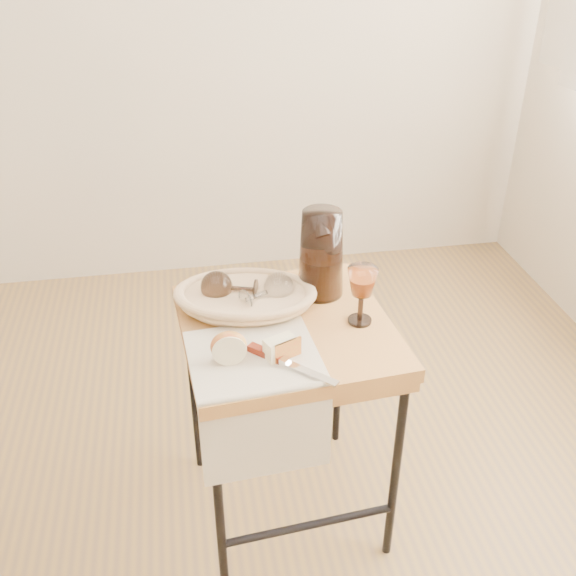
{
  "coord_description": "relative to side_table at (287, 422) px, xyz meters",
  "views": [
    {
      "loc": [
        0.15,
        -1.12,
        1.63
      ],
      "look_at": [
        0.38,
        0.23,
        0.79
      ],
      "focal_mm": 41.15,
      "sensor_mm": 36.0,
      "label": 1
    }
  ],
  "objects": [
    {
      "name": "goblet_lying_b",
      "position": [
        -0.05,
        0.08,
        0.39
      ],
      "size": [
        0.16,
        0.13,
        0.08
      ],
      "primitive_type": null,
      "rotation": [
        0.0,
        0.0,
        0.47
      ],
      "color": "white",
      "rests_on": "bread_basket"
    },
    {
      "name": "apple_half",
      "position": [
        -0.16,
        -0.13,
        0.38
      ],
      "size": [
        0.09,
        0.04,
        0.08
      ],
      "primitive_type": "ellipsoid",
      "rotation": [
        0.0,
        0.0,
        -0.0
      ],
      "color": "red",
      "rests_on": "tea_towel"
    },
    {
      "name": "apple_wedge",
      "position": [
        -0.04,
        -0.14,
        0.37
      ],
      "size": [
        0.08,
        0.07,
        0.05
      ],
      "primitive_type": "cube",
      "rotation": [
        0.0,
        0.0,
        0.41
      ],
      "color": "#FFEFBE",
      "rests_on": "tea_towel"
    },
    {
      "name": "bread_basket",
      "position": [
        -0.09,
        0.1,
        0.36
      ],
      "size": [
        0.37,
        0.29,
        0.05
      ],
      "primitive_type": null,
      "rotation": [
        0.0,
        0.0,
        -0.18
      ],
      "color": "tan",
      "rests_on": "side_table"
    },
    {
      "name": "goblet_lying_a",
      "position": [
        -0.12,
        0.11,
        0.39
      ],
      "size": [
        0.16,
        0.13,
        0.09
      ],
      "primitive_type": null,
      "rotation": [
        0.0,
        0.0,
        2.82
      ],
      "color": "#493527",
      "rests_on": "bread_basket"
    },
    {
      "name": "side_table",
      "position": [
        0.0,
        0.0,
        0.0
      ],
      "size": [
        0.57,
        0.57,
        0.67
      ],
      "primitive_type": null,
      "rotation": [
        0.0,
        0.0,
        0.08
      ],
      "color": "brown",
      "rests_on": "floor"
    },
    {
      "name": "table_knife",
      "position": [
        -0.03,
        -0.18,
        0.35
      ],
      "size": [
        0.19,
        0.18,
        0.02
      ],
      "primitive_type": null,
      "rotation": [
        0.0,
        0.0,
        -0.77
      ],
      "color": "silver",
      "rests_on": "tea_towel"
    },
    {
      "name": "wine_goblet",
      "position": [
        0.19,
        -0.02,
        0.42
      ],
      "size": [
        0.09,
        0.09,
        0.16
      ],
      "primitive_type": null,
      "rotation": [
        0.0,
        0.0,
        0.27
      ],
      "color": "white",
      "rests_on": "side_table"
    },
    {
      "name": "tea_towel",
      "position": [
        -0.1,
        -0.13,
        0.34
      ],
      "size": [
        0.33,
        0.3,
        0.01
      ],
      "primitive_type": "cube",
      "rotation": [
        0.0,
        0.0,
        0.07
      ],
      "color": "white",
      "rests_on": "side_table"
    },
    {
      "name": "pitcher",
      "position": [
        0.12,
        0.14,
        0.46
      ],
      "size": [
        0.23,
        0.28,
        0.28
      ],
      "primitive_type": null,
      "rotation": [
        0.0,
        0.0,
        0.27
      ],
      "color": "black",
      "rests_on": "side_table"
    }
  ]
}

